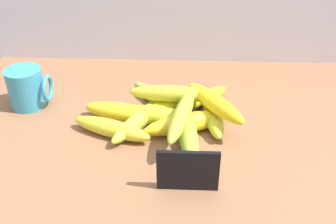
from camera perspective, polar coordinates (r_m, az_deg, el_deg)
name	(u,v)px	position (r cm, az deg, el deg)	size (l,w,h in cm)	color
counter_top	(187,145)	(85.60, 2.75, -4.71)	(110.00, 76.00, 3.00)	brown
chalkboard_sign	(185,172)	(70.91, 2.50, -8.54)	(11.00, 1.80, 8.40)	black
coffee_mug	(27,88)	(99.16, -19.46, 3.28)	(9.80, 8.30, 9.39)	teal
banana_0	(157,98)	(95.25, -1.64, 1.98)	(18.44, 3.40, 3.40)	#8DAE3B
banana_1	(188,134)	(82.81, 2.82, -3.15)	(18.84, 4.03, 4.03)	#A0BF37
banana_2	(141,118)	(87.87, -3.84, -0.91)	(20.89, 3.75, 3.75)	#A7BE35
banana_3	(172,106)	(91.86, 0.58, 0.85)	(20.14, 3.80, 3.80)	yellow
banana_4	(112,128)	(85.30, -8.05, -2.34)	(17.99, 3.85, 3.85)	yellow
banana_5	(213,116)	(88.85, 6.47, -0.57)	(16.33, 3.93, 3.93)	gold
banana_6	(158,116)	(88.03, -1.40, -0.56)	(18.79, 4.28, 4.28)	gold
banana_7	(189,123)	(85.78, 3.01, -1.58)	(19.35, 4.35, 4.35)	yellow
banana_8	(203,99)	(95.51, 4.98, 1.93)	(15.32, 3.34, 3.34)	yellow
banana_9	(124,113)	(89.73, -6.28, -0.08)	(18.60, 4.21, 4.21)	yellow
banana_10	(215,103)	(86.14, 6.66, 1.31)	(18.53, 3.86, 3.86)	yellow
banana_11	(173,94)	(89.24, 0.67, 2.63)	(19.80, 3.73, 3.73)	gold
banana_12	(182,115)	(81.90, 1.98, -0.41)	(20.14, 3.41, 3.41)	#9EB534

